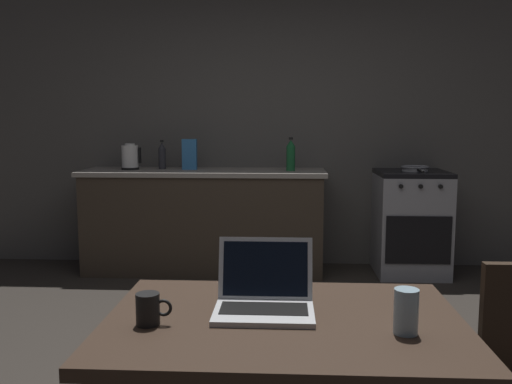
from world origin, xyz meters
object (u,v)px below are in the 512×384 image
(dining_table, at_px, (284,342))
(coffee_mug, at_px, (149,309))
(frying_pan, at_px, (415,168))
(cereal_box, at_px, (190,154))
(stove_oven, at_px, (411,223))
(bottle_b, at_px, (162,155))
(drinking_glass, at_px, (406,311))
(electric_kettle, at_px, (130,157))
(laptop, at_px, (264,298))
(bottle, at_px, (291,155))

(dining_table, height_order, coffee_mug, coffee_mug)
(frying_pan, bearing_deg, coffee_mug, -115.60)
(cereal_box, bearing_deg, stove_oven, -0.65)
(bottle_b, bearing_deg, coffee_mug, -78.08)
(stove_oven, distance_m, coffee_mug, 3.60)
(dining_table, height_order, drinking_glass, drinking_glass)
(electric_kettle, height_order, coffee_mug, electric_kettle)
(laptop, distance_m, bottle_b, 3.37)
(frying_pan, height_order, cereal_box, cereal_box)
(frying_pan, bearing_deg, cereal_box, 178.58)
(bottle_b, bearing_deg, dining_table, -71.07)
(frying_pan, relative_size, coffee_mug, 3.68)
(stove_oven, height_order, bottle, bottle)
(drinking_glass, bearing_deg, stove_oven, 76.96)
(electric_kettle, relative_size, cereal_box, 0.85)
(electric_kettle, xyz_separation_m, frying_pan, (2.52, -0.03, -0.09))
(stove_oven, relative_size, drinking_glass, 6.88)
(bottle, bearing_deg, electric_kettle, 178.01)
(stove_oven, xyz_separation_m, drinking_glass, (-0.76, -3.28, 0.34))
(electric_kettle, relative_size, coffee_mug, 2.09)
(coffee_mug, bearing_deg, bottle_b, 101.92)
(dining_table, xyz_separation_m, drinking_glass, (0.36, -0.11, 0.15))
(dining_table, bearing_deg, drinking_glass, -17.13)
(dining_table, bearing_deg, bottle, 89.08)
(frying_pan, xyz_separation_m, cereal_box, (-1.98, 0.05, 0.11))
(dining_table, distance_m, bottle_b, 3.46)
(frying_pan, distance_m, cereal_box, 1.99)
(stove_oven, distance_m, laptop, 3.34)
(stove_oven, xyz_separation_m, cereal_box, (-1.97, 0.02, 0.60))
(drinking_glass, xyz_separation_m, cereal_box, (-1.21, 3.30, 0.25))
(dining_table, distance_m, electric_kettle, 3.48)
(stove_oven, distance_m, drinking_glass, 3.38)
(laptop, distance_m, electric_kettle, 3.39)
(coffee_mug, distance_m, cereal_box, 3.31)
(drinking_glass, relative_size, cereal_box, 0.49)
(coffee_mug, bearing_deg, frying_pan, 64.40)
(electric_kettle, bearing_deg, dining_table, -66.38)
(stove_oven, relative_size, laptop, 2.87)
(frying_pan, distance_m, bottle_b, 2.25)
(bottle, xyz_separation_m, coffee_mug, (-0.46, -3.20, -0.27))
(laptop, xyz_separation_m, bottle_b, (-1.05, 3.19, 0.26))
(bottle_b, bearing_deg, laptop, -71.78)
(stove_oven, bearing_deg, laptop, -110.77)
(dining_table, distance_m, drinking_glass, 0.40)
(bottle, bearing_deg, drinking_glass, -84.60)
(bottle, distance_m, frying_pan, 1.09)
(laptop, distance_m, coffee_mug, 0.37)
(electric_kettle, xyz_separation_m, drinking_glass, (1.74, -3.28, -0.23))
(stove_oven, bearing_deg, electric_kettle, 179.94)
(stove_oven, distance_m, cereal_box, 2.06)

